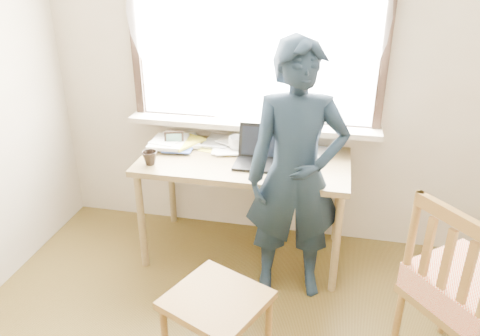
% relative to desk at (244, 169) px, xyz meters
% --- Properties ---
extents(room_shell, '(3.52, 4.02, 2.61)m').
position_rel_desk_xyz_m(room_shell, '(0.18, -1.43, 0.94)').
color(room_shell, '#BEB199').
rests_on(room_shell, ground).
extents(desk, '(1.45, 0.72, 0.77)m').
position_rel_desk_xyz_m(desk, '(0.00, 0.00, 0.00)').
color(desk, olive).
rests_on(desk, ground).
extents(laptop, '(0.36, 0.29, 0.24)m').
position_rel_desk_xyz_m(laptop, '(0.13, -0.03, 0.14)').
color(laptop, black).
rests_on(laptop, desk).
extents(mug_white, '(0.19, 0.19, 0.11)m').
position_rel_desk_xyz_m(mug_white, '(-0.08, 0.14, 0.13)').
color(mug_white, white).
rests_on(mug_white, desk).
extents(mug_dark, '(0.13, 0.13, 0.09)m').
position_rel_desk_xyz_m(mug_dark, '(-0.61, -0.22, 0.13)').
color(mug_dark, black).
rests_on(mug_dark, desk).
extents(mouse, '(0.09, 0.06, 0.03)m').
position_rel_desk_xyz_m(mouse, '(0.40, -0.10, 0.10)').
color(mouse, black).
rests_on(mouse, desk).
extents(desk_clutter, '(0.84, 0.53, 0.04)m').
position_rel_desk_xyz_m(desk_clutter, '(-0.18, 0.18, 0.10)').
color(desk_clutter, white).
rests_on(desk_clutter, desk).
extents(book_a, '(0.22, 0.28, 0.03)m').
position_rel_desk_xyz_m(book_a, '(-0.35, 0.24, 0.09)').
color(book_a, white).
rests_on(book_a, desk).
extents(book_b, '(0.21, 0.26, 0.02)m').
position_rel_desk_xyz_m(book_b, '(0.43, 0.20, 0.09)').
color(book_b, white).
rests_on(book_b, desk).
extents(picture_frame, '(0.14, 0.05, 0.11)m').
position_rel_desk_xyz_m(picture_frame, '(-0.55, 0.10, 0.14)').
color(picture_frame, black).
rests_on(picture_frame, desk).
extents(work_chair, '(0.61, 0.60, 0.48)m').
position_rel_desk_xyz_m(work_chair, '(0.07, -1.08, -0.29)').
color(work_chair, olive).
rests_on(work_chair, ground).
extents(side_chair, '(0.68, 0.68, 1.06)m').
position_rel_desk_xyz_m(side_chair, '(1.30, -0.87, -0.14)').
color(side_chair, olive).
rests_on(side_chair, ground).
extents(person, '(0.68, 0.51, 1.68)m').
position_rel_desk_xyz_m(person, '(0.39, -0.32, 0.14)').
color(person, black).
rests_on(person, ground).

